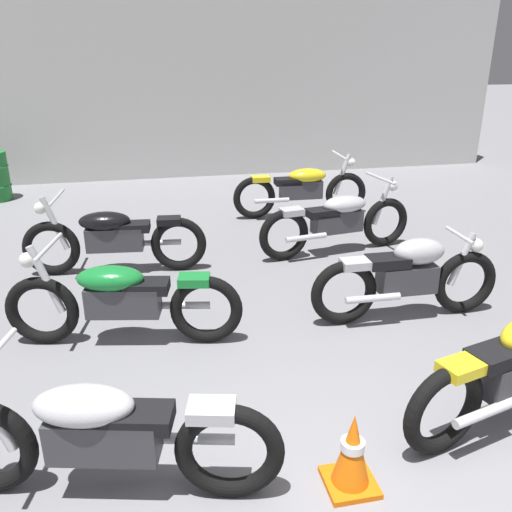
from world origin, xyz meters
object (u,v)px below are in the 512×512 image
object	(u,v)px
motorcycle_left_row_1	(122,299)
motorcycle_right_row_3	(302,188)
motorcycle_left_row_0	(102,433)
motorcycle_left_row_2	(114,237)
motorcycle_right_row_1	(408,276)
traffic_cone	(352,452)
motorcycle_right_row_2	(338,220)

from	to	relation	value
motorcycle_left_row_1	motorcycle_right_row_3	xyz separation A→B (m)	(2.71, 3.46, 0.00)
motorcycle_left_row_0	motorcycle_left_row_2	size ratio (longest dim) A/B	0.98
motorcycle_left_row_1	motorcycle_left_row_2	xyz separation A→B (m)	(-0.13, 1.72, 0.00)
motorcycle_left_row_1	motorcycle_right_row_1	size ratio (longest dim) A/B	1.09
motorcycle_right_row_1	motorcycle_left_row_0	bearing A→B (deg)	-148.35
motorcycle_left_row_1	traffic_cone	bearing A→B (deg)	-55.96
motorcycle_left_row_1	traffic_cone	size ratio (longest dim) A/B	3.98
motorcycle_right_row_3	traffic_cone	distance (m)	5.70
motorcycle_left_row_1	motorcycle_right_row_3	size ratio (longest dim) A/B	0.99
motorcycle_left_row_0	motorcycle_right_row_3	size ratio (longest dim) A/B	0.98
motorcycle_left_row_0	motorcycle_right_row_3	world-z (taller)	same
motorcycle_right_row_1	motorcycle_right_row_3	bearing A→B (deg)	90.97
motorcycle_right_row_2	traffic_cone	distance (m)	4.11
motorcycle_left_row_1	motorcycle_right_row_1	bearing A→B (deg)	-1.69
motorcycle_left_row_2	motorcycle_right_row_2	world-z (taller)	same
traffic_cone	motorcycle_left_row_0	bearing A→B (deg)	170.28
motorcycle_right_row_2	traffic_cone	xyz separation A→B (m)	(-1.30, -3.90, -0.19)
motorcycle_left_row_2	motorcycle_right_row_3	size ratio (longest dim) A/B	1.00
motorcycle_left_row_1	motorcycle_left_row_2	bearing A→B (deg)	94.26
motorcycle_right_row_1	motorcycle_left_row_1	bearing A→B (deg)	178.31
motorcycle_right_row_2	traffic_cone	bearing A→B (deg)	-108.46
motorcycle_left_row_0	motorcycle_right_row_2	size ratio (longest dim) A/B	0.99
motorcycle_right_row_2	motorcycle_right_row_1	bearing A→B (deg)	-88.37
motorcycle_left_row_0	motorcycle_left_row_1	bearing A→B (deg)	87.45
motorcycle_right_row_2	traffic_cone	size ratio (longest dim) A/B	4.00
motorcycle_right_row_1	motorcycle_right_row_3	xyz separation A→B (m)	(-0.06, 3.54, -0.01)
motorcycle_left_row_1	motorcycle_right_row_2	size ratio (longest dim) A/B	0.99
motorcycle_left_row_2	motorcycle_right_row_3	distance (m)	3.33
motorcycle_right_row_3	traffic_cone	xyz separation A→B (m)	(-1.29, -5.55, -0.19)
motorcycle_left_row_1	motorcycle_left_row_2	size ratio (longest dim) A/B	0.99
motorcycle_left_row_1	motorcycle_right_row_3	world-z (taller)	same
motorcycle_right_row_1	traffic_cone	bearing A→B (deg)	-123.89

